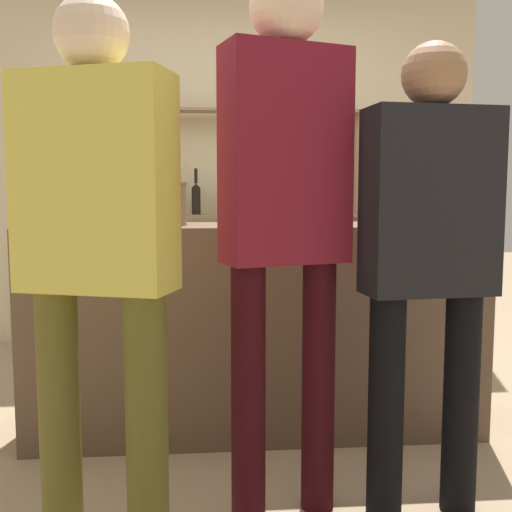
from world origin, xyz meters
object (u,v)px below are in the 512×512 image
counter_bottle_1 (59,198)px  counter_bottle_3 (259,195)px  customer_right (429,246)px  counter_bottle_2 (303,196)px  wine_glass (440,201)px  cork_jar (412,211)px  ice_bucket (167,204)px  customer_center (285,198)px  counter_bottle_0 (328,194)px  server_behind_counter (263,222)px  customer_left (97,235)px

counter_bottle_1 → counter_bottle_3: bearing=11.6°
customer_right → counter_bottle_2: bearing=10.3°
wine_glass → cork_jar: wine_glass is taller
customer_right → counter_bottle_1: bearing=57.3°
ice_bucket → cork_jar: 1.14m
customer_right → customer_center: (-0.48, 0.03, 0.16)m
wine_glass → counter_bottle_0: bearing=162.1°
counter_bottle_3 → ice_bucket: bearing=-169.6°
counter_bottle_2 → cork_jar: size_ratio=2.46×
ice_bucket → server_behind_counter: size_ratio=0.12×
customer_right → ice_bucket: bearing=43.3°
customer_right → server_behind_counter: 1.60m
counter_bottle_1 → wine_glass: bearing=0.6°
counter_bottle_1 → server_behind_counter: server_behind_counter is taller
counter_bottle_2 → customer_left: (-0.79, -1.03, -0.11)m
counter_bottle_2 → customer_left: bearing=-127.4°
counter_bottle_3 → wine_glass: 0.82m
counter_bottle_3 → counter_bottle_0: bearing=-0.8°
counter_bottle_3 → server_behind_counter: (0.09, 0.68, -0.16)m
cork_jar → counter_bottle_3: bearing=176.7°
customer_left → customer_center: bearing=-59.9°
counter_bottle_1 → ice_bucket: counter_bottle_1 is taller
customer_left → server_behind_counter: bearing=-3.9°
server_behind_counter → counter_bottle_3: bearing=8.2°
wine_glass → customer_left: size_ratio=0.09×
customer_right → cork_jar: bearing=-21.3°
customer_center → counter_bottle_3: bearing=-17.2°
counter_bottle_1 → customer_right: size_ratio=0.21×
counter_bottle_1 → wine_glass: 1.67m
customer_center → server_behind_counter: size_ratio=1.12×
counter_bottle_3 → cork_jar: bearing=-3.3°
counter_bottle_1 → customer_left: bearing=-69.5°
counter_bottle_1 → counter_bottle_0: bearing=8.3°
counter_bottle_1 → customer_center: 1.10m
counter_bottle_2 → cork_jar: (0.50, -0.11, -0.07)m
ice_bucket → customer_right: customer_right is taller
counter_bottle_0 → counter_bottle_3: bearing=179.2°
counter_bottle_3 → customer_left: bearing=-120.8°
counter_bottle_0 → counter_bottle_3: size_ratio=0.99×
cork_jar → customer_left: 1.59m
cork_jar → counter_bottle_1: bearing=-175.1°
counter_bottle_0 → counter_bottle_3: counter_bottle_3 is taller
counter_bottle_2 → counter_bottle_3: (-0.22, -0.07, 0.01)m
wine_glass → ice_bucket: ice_bucket is taller
counter_bottle_0 → counter_bottle_1: (-1.19, -0.17, -0.01)m
server_behind_counter → counter_bottle_1: bearing=-32.6°
counter_bottle_3 → counter_bottle_1: bearing=-168.4°
counter_bottle_0 → customer_center: customer_center is taller
counter_bottle_2 → counter_bottle_1: bearing=-167.1°
cork_jar → counter_bottle_2: bearing=167.4°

